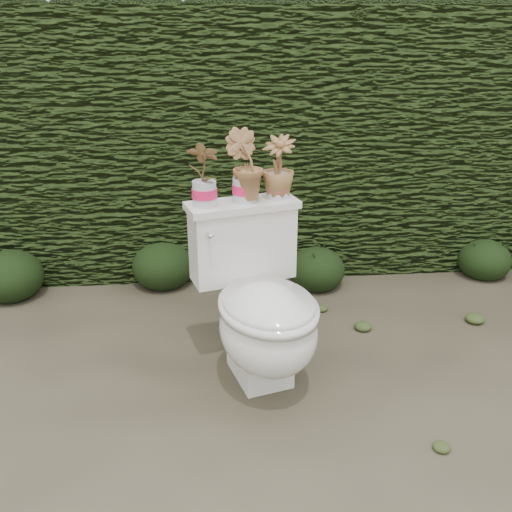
{
  "coord_description": "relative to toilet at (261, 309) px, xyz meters",
  "views": [
    {
      "loc": [
        -0.21,
        -2.16,
        1.53
      ],
      "look_at": [
        -0.01,
        0.18,
        0.55
      ],
      "focal_mm": 40.0,
      "sensor_mm": 36.0,
      "label": 1
    }
  ],
  "objects": [
    {
      "name": "ground",
      "position": [
        -0.0,
        -0.04,
        -0.36
      ],
      "size": [
        60.0,
        60.0,
        0.0
      ],
      "primitive_type": "plane",
      "color": "brown",
      "rests_on": "ground"
    },
    {
      "name": "hedge",
      "position": [
        -0.0,
        1.56,
        0.44
      ],
      "size": [
        8.0,
        1.0,
        1.6
      ],
      "primitive_type": "cube",
      "color": "#2A3D14",
      "rests_on": "ground"
    },
    {
      "name": "toilet",
      "position": [
        0.0,
        0.0,
        0.0
      ],
      "size": [
        0.62,
        0.77,
        0.78
      ],
      "rotation": [
        0.0,
        0.0,
        0.27
      ],
      "color": "silver",
      "rests_on": "ground"
    },
    {
      "name": "potted_plant_left",
      "position": [
        -0.23,
        0.18,
        0.56
      ],
      "size": [
        0.16,
        0.13,
        0.27
      ],
      "primitive_type": "imported",
      "rotation": [
        0.0,
        0.0,
        2.85
      ],
      "color": "#3C7825",
      "rests_on": "toilet"
    },
    {
      "name": "potted_plant_center",
      "position": [
        -0.05,
        0.23,
        0.57
      ],
      "size": [
        0.21,
        0.19,
        0.31
      ],
      "primitive_type": "imported",
      "rotation": [
        0.0,
        0.0,
        2.7
      ],
      "color": "#3C7825",
      "rests_on": "toilet"
    },
    {
      "name": "potted_plant_right",
      "position": [
        0.1,
        0.28,
        0.55
      ],
      "size": [
        0.2,
        0.2,
        0.27
      ],
      "primitive_type": "imported",
      "rotation": [
        0.0,
        0.0,
        5.88
      ],
      "color": "#3C7825",
      "rests_on": "toilet"
    },
    {
      "name": "liriope_clump_1",
      "position": [
        -1.39,
        0.97,
        -0.2
      ],
      "size": [
        0.38,
        0.38,
        0.31
      ],
      "primitive_type": "ellipsoid",
      "color": "black",
      "rests_on": "ground"
    },
    {
      "name": "liriope_clump_2",
      "position": [
        -0.51,
        1.05,
        -0.2
      ],
      "size": [
        0.38,
        0.38,
        0.3
      ],
      "primitive_type": "ellipsoid",
      "color": "black",
      "rests_on": "ground"
    },
    {
      "name": "liriope_clump_3",
      "position": [
        0.43,
        0.94,
        -0.22
      ],
      "size": [
        0.34,
        0.34,
        0.27
      ],
      "primitive_type": "ellipsoid",
      "color": "black",
      "rests_on": "ground"
    },
    {
      "name": "liriope_clump_4",
      "position": [
        1.53,
        1.01,
        -0.22
      ],
      "size": [
        0.33,
        0.33,
        0.26
      ],
      "primitive_type": "ellipsoid",
      "color": "black",
      "rests_on": "ground"
    }
  ]
}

